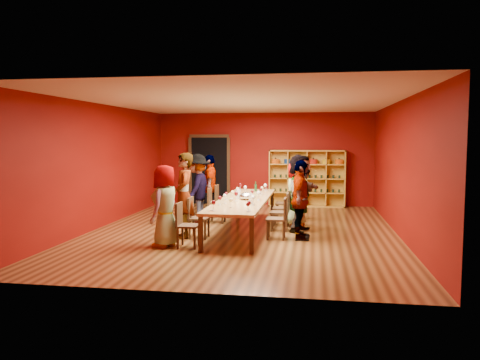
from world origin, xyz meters
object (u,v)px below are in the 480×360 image
object	(u,v)px
chair_person_left_3	(214,204)
spittoon_bowl	(246,196)
person_left_1	(184,195)
chair_person_right_1	(280,216)
person_right_1	(300,200)
person_left_4	(210,186)
chair_person_left_4	(221,199)
chair_person_right_3	(285,206)
person_right_3	(296,194)
chair_person_right_2	(283,210)
person_left_3	(197,188)
tasting_table	(243,201)
person_left_0	(165,206)
person_right_4	(297,188)
wine_bottle	(256,188)
chair_person_left_1	(195,215)
person_right_2	(300,193)
chair_person_right_4	(287,201)
chair_person_left_0	(184,222)
shelving_unit	(307,176)

from	to	relation	value
chair_person_left_3	spittoon_bowl	bearing A→B (deg)	-46.15
person_left_1	spittoon_bowl	bearing A→B (deg)	106.49
chair_person_right_1	spittoon_bowl	world-z (taller)	spittoon_bowl
chair_person_left_3	person_right_1	xyz separation A→B (m)	(2.25, -1.72, 0.36)
person_left_4	person_right_1	bearing A→B (deg)	35.35
chair_person_left_4	chair_person_right_3	world-z (taller)	same
person_right_3	chair_person_right_2	bearing A→B (deg)	164.83
person_left_3	chair_person_right_2	bearing A→B (deg)	74.52
tasting_table	person_left_0	distance (m)	2.24
person_right_1	person_right_4	size ratio (longest dim) A/B	1.00
person_left_1	wine_bottle	distance (m)	2.84
tasting_table	chair_person_left_4	world-z (taller)	chair_person_left_4
chair_person_right_2	chair_person_left_1	bearing A→B (deg)	-148.95
person_left_0	person_right_2	xyz separation A→B (m)	(2.61, 1.98, 0.08)
tasting_table	spittoon_bowl	world-z (taller)	spittoon_bowl
chair_person_left_3	chair_person_right_1	bearing A→B (deg)	-43.32
person_left_1	wine_bottle	bearing A→B (deg)	135.60
person_left_0	person_left_3	bearing A→B (deg)	-168.85
person_left_1	chair_person_right_4	world-z (taller)	person_left_1
person_left_0	chair_person_right_4	bearing A→B (deg)	158.45
person_left_0	chair_person_left_3	xyz separation A→B (m)	(0.39, 2.78, -0.32)
chair_person_left_1	chair_person_right_1	xyz separation A→B (m)	(1.82, 0.18, 0.00)
chair_person_right_1	spittoon_bowl	size ratio (longest dim) A/B	2.68
chair_person_left_0	chair_person_left_4	size ratio (longest dim) A/B	1.00
person_left_1	chair_person_right_2	bearing A→B (deg)	99.64
tasting_table	chair_person_right_3	world-z (taller)	chair_person_right_3
person_right_2	wine_bottle	size ratio (longest dim) A/B	6.63
chair_person_right_1	chair_person_right_4	bearing A→B (deg)	90.00
person_right_2	chair_person_right_1	bearing A→B (deg)	170.43
person_right_1	chair_person_right_2	xyz separation A→B (m)	(-0.43, 0.92, -0.36)
person_left_1	person_left_4	xyz separation A→B (m)	(-0.05, 2.78, -0.07)
chair_person_left_1	person_right_4	bearing A→B (deg)	52.16
person_left_0	chair_person_left_0	bearing A→B (deg)	100.21
person_right_2	person_right_3	distance (m)	0.71
chair_person_left_0	person_right_2	size ratio (longest dim) A/B	0.49
chair_person_left_4	chair_person_right_4	world-z (taller)	same
tasting_table	shelving_unit	world-z (taller)	shelving_unit
chair_person_left_1	person_right_1	distance (m)	2.29
chair_person_left_4	person_left_4	world-z (taller)	person_left_4
shelving_unit	chair_person_left_3	size ratio (longest dim) A/B	2.70
chair_person_left_4	person_right_3	world-z (taller)	person_right_3
person_left_1	spittoon_bowl	distance (m)	1.52
person_left_4	person_right_3	world-z (taller)	person_left_4
chair_person_left_3	wine_bottle	size ratio (longest dim) A/B	3.28
chair_person_right_3	chair_person_right_2	bearing A→B (deg)	-90.00
chair_person_right_3	wine_bottle	distance (m)	1.18
chair_person_left_1	person_left_3	xyz separation A→B (m)	(-0.44, 1.89, 0.39)
person_left_1	chair_person_left_1	bearing A→B (deg)	71.83
chair_person_left_0	wine_bottle	xyz separation A→B (m)	(1.00, 3.43, 0.36)
chair_person_left_4	chair_person_right_1	world-z (taller)	same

